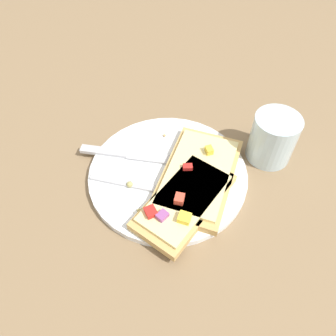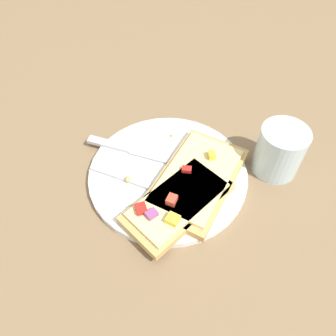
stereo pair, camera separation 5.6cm
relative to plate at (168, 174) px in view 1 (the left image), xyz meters
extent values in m
plane|color=#7F6647|center=(0.00, 0.00, -0.01)|extent=(4.00, 4.00, 0.00)
cylinder|color=white|center=(0.00, 0.00, 0.00)|extent=(0.27, 0.27, 0.01)
cube|color=#B7B7BC|center=(0.04, -0.06, 0.01)|extent=(0.02, 0.12, 0.01)
cube|color=#B7B7BC|center=(0.04, 0.02, 0.01)|extent=(0.03, 0.05, 0.01)
cube|color=#B7B7BC|center=(0.05, 0.06, 0.01)|extent=(0.00, 0.03, 0.00)
cube|color=#B7B7BC|center=(0.04, 0.06, 0.01)|extent=(0.00, 0.03, 0.00)
cube|color=#B7B7BC|center=(0.04, 0.06, 0.01)|extent=(0.00, 0.03, 0.00)
cube|color=#B7B7BC|center=(0.03, 0.06, 0.01)|extent=(0.00, 0.03, 0.00)
cube|color=#B7B7BC|center=(-0.01, -0.12, 0.01)|extent=(0.02, 0.09, 0.01)
cube|color=#B7B7BC|center=(-0.02, -0.01, 0.01)|extent=(0.03, 0.14, 0.00)
cube|color=tan|center=(0.00, 0.05, 0.01)|extent=(0.20, 0.13, 0.01)
cube|color=beige|center=(0.00, 0.05, 0.02)|extent=(0.18, 0.11, 0.01)
cube|color=#D14733|center=(0.07, 0.04, 0.03)|extent=(0.02, 0.01, 0.01)
cube|color=yellow|center=(-0.04, 0.06, 0.03)|extent=(0.02, 0.02, 0.01)
cube|color=tan|center=(0.06, 0.04, 0.01)|extent=(0.20, 0.15, 0.01)
cube|color=beige|center=(0.06, 0.04, 0.02)|extent=(0.17, 0.13, 0.01)
cube|color=yellow|center=(0.10, 0.05, 0.03)|extent=(0.02, 0.02, 0.01)
cube|color=red|center=(0.00, 0.03, 0.03)|extent=(0.02, 0.02, 0.01)
cube|color=#934C8E|center=(0.10, 0.02, 0.03)|extent=(0.02, 0.02, 0.01)
cube|color=red|center=(0.10, 0.00, 0.03)|extent=(0.02, 0.02, 0.01)
sphere|color=#D58E50|center=(0.00, 0.01, 0.01)|extent=(0.01, 0.01, 0.01)
sphere|color=tan|center=(0.05, -0.05, 0.01)|extent=(0.01, 0.01, 0.01)
sphere|color=tan|center=(-0.05, 0.02, 0.01)|extent=(0.01, 0.01, 0.01)
sphere|color=tan|center=(-0.08, -0.03, 0.01)|extent=(0.01, 0.01, 0.01)
sphere|color=tan|center=(0.09, -0.02, 0.01)|extent=(0.01, 0.01, 0.01)
cylinder|color=silver|center=(-0.10, 0.16, 0.04)|extent=(0.08, 0.08, 0.09)
camera|label=1|loc=(0.34, 0.09, 0.45)|focal=35.00mm
camera|label=2|loc=(0.32, 0.14, 0.45)|focal=35.00mm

